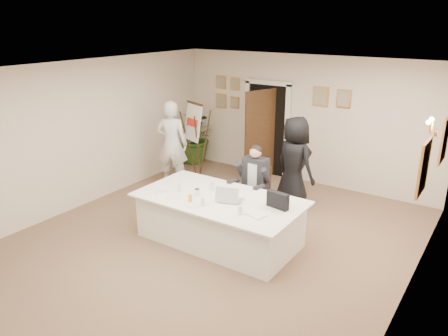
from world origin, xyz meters
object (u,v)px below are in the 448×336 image
object	(u,v)px
standing_man	(172,144)
seated_man	(254,183)
laptop	(231,192)
conference_table	(219,219)
paper_stack	(256,214)
laptop_bag	(278,200)
standing_woman	(294,163)
potted_palm	(195,137)
steel_jug	(197,192)
flip_chart	(197,143)
oj_glass	(190,199)

from	to	relation	value
standing_man	seated_man	bearing A→B (deg)	147.38
seated_man	laptop	xyz separation A→B (m)	(0.18, -1.03, 0.20)
conference_table	standing_man	distance (m)	2.81
standing_man	paper_stack	xyz separation A→B (m)	(3.11, -1.77, -0.16)
laptop	paper_stack	distance (m)	0.66
laptop_bag	paper_stack	xyz separation A→B (m)	(-0.14, -0.42, -0.11)
laptop_bag	standing_man	bearing A→B (deg)	166.81
laptop_bag	paper_stack	world-z (taller)	laptop_bag
seated_man	standing_woman	bearing A→B (deg)	56.86
standing_woman	potted_palm	world-z (taller)	standing_woman
standing_woman	laptop	distance (m)	1.93
potted_palm	steel_jug	distance (m)	4.12
seated_man	potted_palm	xyz separation A→B (m)	(-2.94, 2.09, -0.04)
flip_chart	laptop_bag	world-z (taller)	flip_chart
seated_man	oj_glass	bearing A→B (deg)	-113.47
seated_man	laptop_bag	xyz separation A→B (m)	(0.92, -0.87, 0.19)
oj_glass	seated_man	bearing A→B (deg)	77.65
oj_glass	standing_woman	bearing A→B (deg)	73.84
conference_table	standing_woman	xyz separation A→B (m)	(0.41, 1.93, 0.51)
seated_man	flip_chart	distance (m)	2.67
standing_woman	oj_glass	size ratio (longest dim) A/B	13.90
potted_palm	oj_glass	size ratio (longest dim) A/B	10.32
seated_man	laptop_bag	distance (m)	1.28
standing_man	potted_palm	size ratio (longest dim) A/B	1.41
seated_man	flip_chart	xyz separation A→B (m)	(-2.31, 1.33, 0.07)
standing_man	paper_stack	bearing A→B (deg)	129.59
standing_woman	steel_jug	world-z (taller)	standing_woman
conference_table	laptop_bag	xyz separation A→B (m)	(0.96, 0.17, 0.51)
seated_man	steel_jug	size ratio (longest dim) A/B	12.95
seated_man	paper_stack	xyz separation A→B (m)	(0.77, -1.28, 0.08)
laptop	oj_glass	bearing A→B (deg)	-157.57
oj_glass	steel_jug	world-z (taller)	oj_glass
laptop_bag	oj_glass	xyz separation A→B (m)	(-1.23, -0.58, -0.06)
paper_stack	oj_glass	xyz separation A→B (m)	(-1.09, -0.17, 0.05)
seated_man	potted_palm	world-z (taller)	seated_man
seated_man	standing_woman	xyz separation A→B (m)	(0.36, 0.89, 0.19)
standing_man	standing_woman	xyz separation A→B (m)	(2.70, 0.40, -0.04)
oj_glass	steel_jug	size ratio (longest dim) A/B	1.18
conference_table	seated_man	world-z (taller)	seated_man
flip_chart	standing_man	xyz separation A→B (m)	(-0.03, -0.84, 0.16)
conference_table	flip_chart	xyz separation A→B (m)	(-2.27, 2.37, 0.39)
flip_chart	standing_woman	distance (m)	2.71
standing_woman	steel_jug	bearing A→B (deg)	91.29
paper_stack	standing_woman	bearing A→B (deg)	100.74
steel_jug	standing_woman	bearing A→B (deg)	69.55
conference_table	laptop	world-z (taller)	laptop
potted_palm	laptop_bag	size ratio (longest dim) A/B	3.71
conference_table	seated_man	xyz separation A→B (m)	(0.05, 1.04, 0.32)
laptop	conference_table	bearing A→B (deg)	164.74
conference_table	paper_stack	xyz separation A→B (m)	(0.82, -0.25, 0.40)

